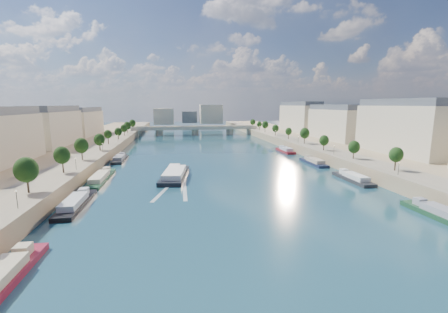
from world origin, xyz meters
name	(u,v)px	position (x,y,z in m)	size (l,w,h in m)	color
ground	(215,163)	(0.00, 100.00, 0.00)	(700.00, 700.00, 0.00)	#0C2935
quay_left	(51,162)	(-72.00, 100.00, 2.50)	(44.00, 520.00, 5.00)	#9E8460
quay_right	(353,154)	(72.00, 100.00, 2.50)	(44.00, 520.00, 5.00)	#9E8460
pave_left	(87,156)	(-57.00, 100.00, 5.05)	(14.00, 520.00, 0.10)	gray
pave_right	(326,150)	(57.00, 100.00, 5.05)	(14.00, 520.00, 0.10)	gray
trees_left	(92,143)	(-55.00, 102.00, 10.48)	(4.80, 268.80, 8.26)	#382B1E
trees_right	(314,137)	(55.00, 110.00, 10.48)	(4.80, 268.80, 8.26)	#382B1E
lamps_left	(91,153)	(-52.50, 90.00, 7.78)	(0.36, 200.36, 4.28)	black
lamps_right	(314,143)	(52.50, 105.00, 7.78)	(0.36, 200.36, 4.28)	black
buildings_left	(28,129)	(-85.00, 112.00, 16.45)	(16.00, 226.00, 23.20)	beige
buildings_right	(364,125)	(85.00, 112.00, 16.45)	(16.00, 226.00, 23.20)	beige
skyline	(193,115)	(3.19, 319.52, 14.66)	(79.00, 42.00, 22.00)	beige
bridge	(195,129)	(0.00, 233.51, 5.08)	(112.00, 12.00, 8.15)	#C1B79E
tour_barge	(175,174)	(-18.82, 74.19, 1.12)	(12.21, 29.91, 3.94)	black
wake	(175,189)	(-18.82, 57.62, 0.02)	(11.13, 26.02, 0.04)	silver
moored_barges_left	(75,205)	(-45.50, 44.18, 0.84)	(5.00, 156.18, 3.60)	#1B203B
moored_barges_right	(357,180)	(45.50, 55.81, 0.84)	(5.00, 157.31, 3.60)	black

